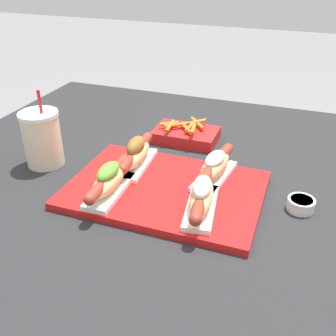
# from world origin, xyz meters

# --- Properties ---
(patio_table) EXTENTS (1.34, 1.19, 0.69)m
(patio_table) POSITION_xyz_m (0.00, 0.00, 0.35)
(patio_table) COLOR #232326
(patio_table) RESTS_ON ground_plane
(serving_tray) EXTENTS (0.46, 0.32, 0.02)m
(serving_tray) POSITION_xyz_m (0.02, -0.08, 0.70)
(serving_tray) COLOR red
(serving_tray) RESTS_ON patio_table
(hot_dog_0) EXTENTS (0.07, 0.21, 0.07)m
(hot_dog_0) POSITION_xyz_m (-0.09, -0.15, 0.75)
(hot_dog_0) COLOR white
(hot_dog_0) RESTS_ON serving_tray
(hot_dog_1) EXTENTS (0.08, 0.21, 0.08)m
(hot_dog_1) POSITION_xyz_m (0.12, -0.14, 0.75)
(hot_dog_1) COLOR white
(hot_dog_1) RESTS_ON serving_tray
(hot_dog_2) EXTENTS (0.07, 0.21, 0.08)m
(hot_dog_2) POSITION_xyz_m (-0.09, -0.02, 0.75)
(hot_dog_2) COLOR white
(hot_dog_2) RESTS_ON serving_tray
(hot_dog_3) EXTENTS (0.08, 0.21, 0.07)m
(hot_dog_3) POSITION_xyz_m (0.12, -0.01, 0.74)
(hot_dog_3) COLOR white
(hot_dog_3) RESTS_ON serving_tray
(sauce_bowl) EXTENTS (0.06, 0.06, 0.03)m
(sauce_bowl) POSITION_xyz_m (0.33, -0.04, 0.71)
(sauce_bowl) COLOR silver
(sauce_bowl) RESTS_ON patio_table
(drink_cup) EXTENTS (0.10, 0.10, 0.21)m
(drink_cup) POSITION_xyz_m (-0.34, -0.06, 0.77)
(drink_cup) COLOR beige
(drink_cup) RESTS_ON patio_table
(fries_basket) EXTENTS (0.19, 0.13, 0.06)m
(fries_basket) POSITION_xyz_m (-0.02, 0.21, 0.71)
(fries_basket) COLOR red
(fries_basket) RESTS_ON patio_table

